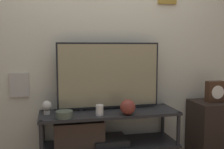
% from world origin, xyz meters
% --- Properties ---
extents(wall_back, '(6.40, 0.08, 2.70)m').
position_xyz_m(wall_back, '(-0.00, 0.55, 1.35)').
color(wall_back, beige).
rests_on(wall_back, ground_plane).
extents(media_console, '(1.47, 0.46, 0.60)m').
position_xyz_m(media_console, '(-0.13, 0.27, 0.38)').
color(media_console, '#232326').
rests_on(media_console, ground_plane).
extents(television, '(1.12, 0.05, 0.73)m').
position_xyz_m(television, '(0.02, 0.37, 0.97)').
color(television, black).
rests_on(television, media_console).
extents(vase_wide_bowl, '(0.17, 0.17, 0.07)m').
position_xyz_m(vase_wide_bowl, '(-0.48, 0.13, 0.63)').
color(vase_wide_bowl, '#4C5647').
rests_on(vase_wide_bowl, media_console).
extents(vase_round_glass, '(0.16, 0.16, 0.16)m').
position_xyz_m(vase_round_glass, '(0.15, 0.10, 0.67)').
color(vase_round_glass, brown).
rests_on(vase_round_glass, media_console).
extents(candle_jar, '(0.08, 0.08, 0.11)m').
position_xyz_m(candle_jar, '(-0.13, 0.14, 0.65)').
color(candle_jar, silver).
rests_on(candle_jar, media_console).
extents(decorative_bust, '(0.10, 0.10, 0.14)m').
position_xyz_m(decorative_bust, '(-0.65, 0.29, 0.68)').
color(decorative_bust, beige).
rests_on(decorative_bust, media_console).
extents(side_table, '(0.40, 0.42, 0.64)m').
position_xyz_m(side_table, '(1.22, 0.29, 0.32)').
color(side_table, black).
rests_on(side_table, ground_plane).
extents(mantel_clock, '(0.21, 0.11, 0.24)m').
position_xyz_m(mantel_clock, '(1.27, 0.27, 0.76)').
color(mantel_clock, '#422819').
rests_on(mantel_clock, side_table).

